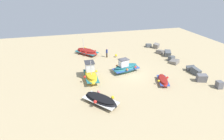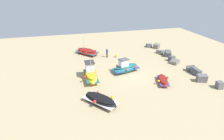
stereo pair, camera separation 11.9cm
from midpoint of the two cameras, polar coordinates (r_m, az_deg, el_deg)
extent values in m
plane|color=tan|center=(25.90, 5.67, -0.99)|extent=(50.21, 50.21, 0.00)
ellipsoid|color=black|center=(19.26, -3.65, -9.81)|extent=(4.15, 3.86, 0.90)
cube|color=white|center=(19.24, -3.66, -9.71)|extent=(4.04, 3.78, 0.12)
ellipsoid|color=black|center=(19.06, -3.68, -8.94)|extent=(3.64, 3.38, 0.18)
sphere|color=#EA7F75|center=(20.19, -4.27, -7.05)|extent=(0.36, 0.36, 0.36)
sphere|color=red|center=(18.51, -5.42, -10.23)|extent=(0.36, 0.36, 0.36)
sphere|color=yellow|center=(19.21, 0.29, -8.86)|extent=(0.36, 0.36, 0.36)
ellipsoid|color=gold|center=(23.90, -6.74, -2.00)|extent=(4.27, 1.65, 1.20)
cube|color=#1E6670|center=(23.88, -6.74, -1.89)|extent=(4.10, 1.63, 0.21)
ellipsoid|color=gold|center=(23.69, -6.79, -1.02)|extent=(3.76, 1.39, 0.28)
cube|color=silver|center=(24.06, -7.14, 1.18)|extent=(1.35, 1.12, 1.18)
cube|color=#333338|center=(23.81, -7.22, 2.54)|extent=(1.56, 1.30, 0.06)
cylinder|color=#B7B7BC|center=(22.72, -6.71, 0.73)|extent=(0.08, 0.08, 1.95)
sphere|color=red|center=(22.97, -8.70, -2.19)|extent=(0.32, 0.32, 0.32)
sphere|color=yellow|center=(24.54, -4.98, -0.37)|extent=(0.32, 0.32, 0.32)
ellipsoid|color=#1E6670|center=(25.97, 4.73, 0.40)|extent=(2.47, 4.33, 1.11)
cube|color=#2D4C9E|center=(25.95, 4.73, 0.51)|extent=(2.44, 4.17, 0.16)
ellipsoid|color=#1A565F|center=(25.79, 4.76, 1.27)|extent=(2.14, 3.80, 0.23)
cube|color=silver|center=(25.31, 3.89, 2.30)|extent=(1.17, 1.39, 1.04)
cube|color=#333338|center=(25.09, 3.93, 3.46)|extent=(1.35, 1.62, 0.06)
sphere|color=red|center=(25.72, 7.81, 0.99)|extent=(0.30, 0.30, 0.30)
sphere|color=orange|center=(26.65, 4.40, 1.99)|extent=(0.30, 0.30, 0.30)
sphere|color=orange|center=(25.01, 5.13, 0.14)|extent=(0.30, 0.30, 0.30)
sphere|color=orange|center=(25.97, 1.74, 1.41)|extent=(0.30, 0.30, 0.30)
ellipsoid|color=maroon|center=(33.04, -8.01, 5.81)|extent=(4.59, 4.37, 1.02)
cube|color=#1E6670|center=(33.03, -8.02, 5.88)|extent=(4.47, 4.26, 0.19)
ellipsoid|color=maroon|center=(32.92, -8.05, 6.43)|extent=(4.01, 3.82, 0.24)
cylinder|color=#B7B7BC|center=(33.04, -9.11, 8.43)|extent=(0.08, 0.08, 2.04)
sphere|color=yellow|center=(34.42, -8.61, 7.19)|extent=(0.27, 0.27, 0.27)
sphere|color=red|center=(32.70, -10.01, 6.02)|extent=(0.27, 0.27, 0.27)
sphere|color=orange|center=(33.62, -6.96, 6.78)|extent=(0.27, 0.27, 0.27)
sphere|color=red|center=(31.87, -8.30, 5.57)|extent=(0.27, 0.27, 0.27)
sphere|color=red|center=(32.85, -5.23, 6.30)|extent=(0.27, 0.27, 0.27)
ellipsoid|color=maroon|center=(24.02, 16.35, -3.35)|extent=(3.27, 2.02, 0.69)
cube|color=#2D4C9E|center=(24.00, 16.36, -3.28)|extent=(3.16, 2.02, 0.06)
ellipsoid|color=maroon|center=(23.89, 16.43, -2.74)|extent=(2.88, 1.77, 0.11)
sphere|color=red|center=(24.56, 17.70, -2.38)|extent=(0.29, 0.29, 0.29)
sphere|color=yellow|center=(23.30, 15.05, -3.45)|extent=(0.29, 0.29, 0.29)
cylinder|color=brown|center=(31.29, -1.38, 4.84)|extent=(0.14, 0.14, 0.85)
cylinder|color=brown|center=(31.37, -1.64, 4.89)|extent=(0.14, 0.14, 0.85)
cylinder|color=navy|center=(31.08, -1.53, 6.12)|extent=(0.32, 0.32, 0.61)
sphere|color=tan|center=(30.94, -1.54, 6.85)|extent=(0.22, 0.22, 0.22)
cube|color=#4C5156|center=(37.67, 11.99, 7.80)|extent=(1.18, 1.25, 0.75)
cube|color=slate|center=(37.14, 14.34, 7.56)|extent=(1.55, 1.44, 1.19)
cube|color=slate|center=(34.49, 15.58, 5.70)|extent=(1.67, 1.67, 0.89)
cube|color=#4C5156|center=(33.37, 17.77, 5.06)|extent=(1.80, 1.48, 1.23)
cube|color=#4C5156|center=(31.52, 18.92, 3.54)|extent=(1.16, 1.35, 1.01)
cube|color=slate|center=(30.62, 19.74, 2.49)|extent=(1.75, 1.82, 0.85)
cube|color=#4C5156|center=(28.86, 24.33, 0.42)|extent=(1.23, 1.49, 0.95)
cube|color=#4C5156|center=(27.97, 25.69, -0.48)|extent=(1.57, 1.03, 1.12)
cube|color=slate|center=(26.18, 27.26, -2.41)|extent=(1.22, 1.47, 1.13)
cube|color=slate|center=(25.65, 31.66, -4.17)|extent=(0.88, 0.84, 1.00)
cylinder|color=#3F3F42|center=(31.47, 1.48, 4.32)|extent=(0.08, 0.08, 0.19)
sphere|color=yellow|center=(31.36, 1.49, 4.84)|extent=(0.42, 0.42, 0.42)
camera|label=1|loc=(0.06, -89.86, 0.07)|focal=28.15mm
camera|label=2|loc=(0.06, 90.14, -0.07)|focal=28.15mm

